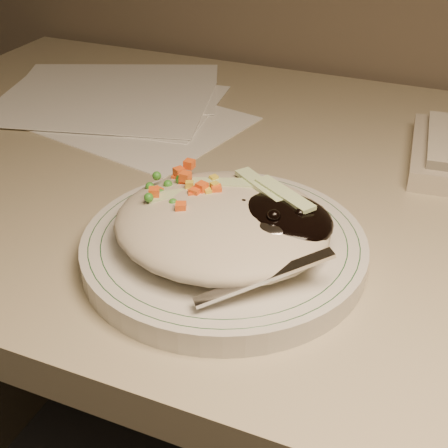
% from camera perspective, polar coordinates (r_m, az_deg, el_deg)
% --- Properties ---
extents(desk, '(1.40, 0.70, 0.74)m').
position_cam_1_polar(desk, '(0.81, 12.23, -9.60)').
color(desk, tan).
rests_on(desk, ground).
extents(plate, '(0.26, 0.26, 0.02)m').
position_cam_1_polar(plate, '(0.57, 0.00, -2.22)').
color(plate, silver).
rests_on(plate, desk).
extents(plate_rim, '(0.24, 0.24, 0.00)m').
position_cam_1_polar(plate_rim, '(0.56, 0.00, -1.38)').
color(plate_rim, '#144723').
rests_on(plate_rim, plate).
extents(meal, '(0.20, 0.19, 0.05)m').
position_cam_1_polar(meal, '(0.55, 0.38, 0.36)').
color(meal, '#AEA48D').
rests_on(meal, plate).
extents(papers, '(0.42, 0.38, 0.00)m').
position_cam_1_polar(papers, '(0.92, -10.04, 10.94)').
color(papers, white).
rests_on(papers, desk).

